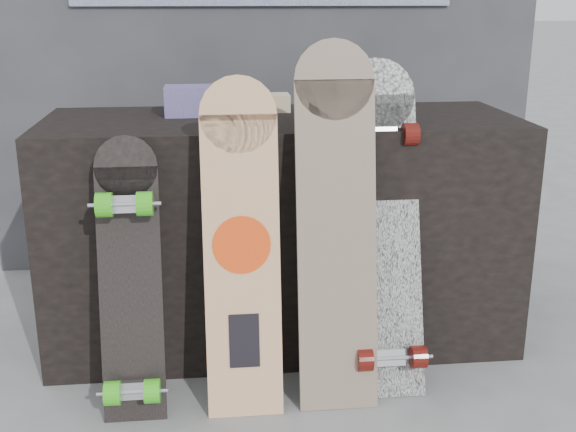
{
  "coord_description": "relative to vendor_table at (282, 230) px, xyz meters",
  "views": [
    {
      "loc": [
        -0.24,
        -1.91,
        1.2
      ],
      "look_at": [
        -0.01,
        0.2,
        0.54
      ],
      "focal_mm": 45.0,
      "sensor_mm": 36.0,
      "label": 1
    }
  ],
  "objects": [
    {
      "name": "longboard_celtic",
      "position": [
        0.12,
        -0.41,
        0.17
      ],
      "size": [
        0.24,
        0.23,
        1.08
      ],
      "rotation": [
        -0.2,
        0.0,
        0.0
      ],
      "color": "#CDAC8C",
      "rests_on": "ground"
    },
    {
      "name": "longboard_cascadia",
      "position": [
        0.28,
        -0.33,
        0.12
      ],
      "size": [
        0.24,
        0.39,
        1.01
      ],
      "rotation": [
        -0.31,
        0.0,
        0.0
      ],
      "color": "silver",
      "rests_on": "ground"
    },
    {
      "name": "longboard_geisha",
      "position": [
        -0.16,
        -0.44,
        0.12
      ],
      "size": [
        0.22,
        0.2,
        0.99
      ],
      "rotation": [
        -0.19,
        0.0,
        0.0
      ],
      "color": "beige",
      "rests_on": "ground"
    },
    {
      "name": "merch_box_flat",
      "position": [
        -0.07,
        0.14,
        0.43
      ],
      "size": [
        0.22,
        0.1,
        0.06
      ],
      "primitive_type": "cube",
      "color": "#D1B78C",
      "rests_on": "vendor_table"
    },
    {
      "name": "merch_box_small",
      "position": [
        0.23,
        -0.1,
        0.46
      ],
      "size": [
        0.14,
        0.14,
        0.12
      ],
      "primitive_type": "cube",
      "color": "navy",
      "rests_on": "vendor_table"
    },
    {
      "name": "ground",
      "position": [
        0.0,
        -0.5,
        -0.4
      ],
      "size": [
        60.0,
        60.0,
        0.0
      ],
      "primitive_type": "plane",
      "color": "slate",
      "rests_on": "ground"
    },
    {
      "name": "skateboard_dark",
      "position": [
        -0.49,
        -0.45,
        0.01
      ],
      "size": [
        0.18,
        0.27,
        0.82
      ],
      "rotation": [
        -0.23,
        0.0,
        0.0
      ],
      "color": "black",
      "rests_on": "ground"
    },
    {
      "name": "booth",
      "position": [
        0.0,
        0.85,
        0.7
      ],
      "size": [
        2.4,
        0.22,
        2.2
      ],
      "color": "#34343A",
      "rests_on": "ground"
    },
    {
      "name": "merch_box_purple",
      "position": [
        -0.3,
        0.08,
        0.45
      ],
      "size": [
        0.18,
        0.12,
        0.1
      ],
      "primitive_type": "cube",
      "color": "navy",
      "rests_on": "vendor_table"
    },
    {
      "name": "vendor_table",
      "position": [
        0.0,
        0.0,
        0.0
      ],
      "size": [
        1.6,
        0.6,
        0.8
      ],
      "primitive_type": "cube",
      "color": "black",
      "rests_on": "ground"
    }
  ]
}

